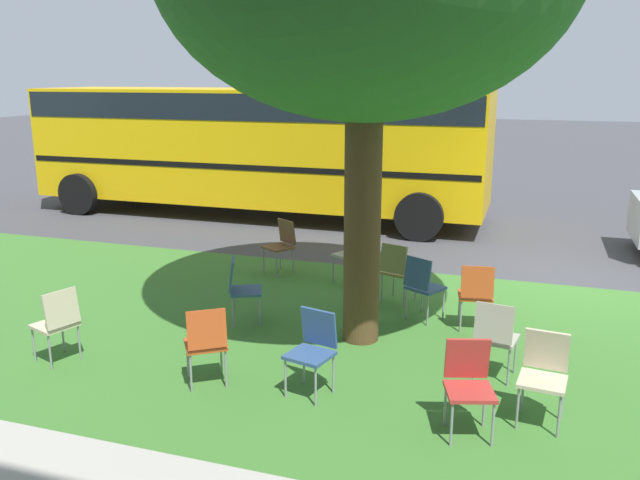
{
  "coord_description": "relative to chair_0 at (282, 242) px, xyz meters",
  "views": [
    {
      "loc": [
        0.51,
        10.5,
        3.18
      ],
      "look_at": [
        3.35,
        1.86,
        0.86
      ],
      "focal_mm": 36.33,
      "sensor_mm": 36.0,
      "label": 1
    }
  ],
  "objects": [
    {
      "name": "ground",
      "position": [
        -4.32,
        -0.92,
        -0.52
      ],
      "size": [
        80.0,
        80.0,
        0.0
      ],
      "primitive_type": "plane",
      "color": "#424247"
    },
    {
      "name": "grass_verge",
      "position": [
        -4.32,
        2.28,
        -0.52
      ],
      "size": [
        48.0,
        6.0,
        0.01
      ],
      "primitive_type": "cube",
      "color": "#3D752D",
      "rests_on": "ground"
    },
    {
      "name": "chair_0",
      "position": [
        0.0,
        0.0,
        0.0
      ],
      "size": [
        0.57,
        0.58,
        0.88
      ],
      "color": "brown",
      "rests_on": "ground"
    },
    {
      "name": "chair_1",
      "position": [
        1.11,
        4.04,
        0.0
      ],
      "size": [
        0.54,
        0.53,
        0.88
      ],
      "color": "beige",
      "rests_on": "ground"
    },
    {
      "name": "chair_2",
      "position": [
        -3.26,
        1.58,
        0.0
      ],
      "size": [
        0.48,
        0.48,
        0.88
      ],
      "color": "#C64C1E",
      "rests_on": "ground"
    },
    {
      "name": "chair_3",
      "position": [
        -0.74,
        4.03,
        0.0
      ],
      "size": [
        0.58,
        0.58,
        0.88
      ],
      "color": "#C64C1E",
      "rests_on": "ground"
    },
    {
      "name": "chair_4",
      "position": [
        -3.58,
        2.92,
        0.0
      ],
      "size": [
        0.48,
        0.49,
        0.88
      ],
      "color": "#ADA393",
      "rests_on": "ground"
    },
    {
      "name": "chair_5",
      "position": [
        -4.06,
        3.69,
        0.0
      ],
      "size": [
        0.46,
        0.47,
        0.88
      ],
      "color": "beige",
      "rests_on": "ground"
    },
    {
      "name": "chair_6",
      "position": [
        -3.42,
        4.1,
        0.0
      ],
      "size": [
        0.52,
        0.52,
        0.88
      ],
      "color": "#B7332D",
      "rests_on": "ground"
    },
    {
      "name": "chair_7",
      "position": [
        -0.31,
        2.28,
        0.0
      ],
      "size": [
        0.56,
        0.55,
        0.88
      ],
      "color": "#335184",
      "rests_on": "ground"
    },
    {
      "name": "chair_8",
      "position": [
        -1.85,
        3.82,
        0.0
      ],
      "size": [
        0.5,
        0.51,
        0.88
      ],
      "color": "#335184",
      "rests_on": "ground"
    },
    {
      "name": "chair_9",
      "position": [
        -2.1,
        0.87,
        0.0
      ],
      "size": [
        0.52,
        0.52,
        0.88
      ],
      "color": "olive",
      "rests_on": "ground"
    },
    {
      "name": "chair_10",
      "position": [
        -2.56,
        1.45,
        0.0
      ],
      "size": [
        0.56,
        0.57,
        0.88
      ],
      "color": "#335184",
      "rests_on": "ground"
    },
    {
      "name": "chair_11",
      "position": [
        -1.23,
        0.08,
        0.0
      ],
      "size": [
        0.56,
        0.57,
        0.88
      ],
      "color": "#ADA393",
      "rests_on": "ground"
    },
    {
      "name": "school_bus",
      "position": [
        2.21,
        -4.1,
        1.24
      ],
      "size": [
        10.4,
        2.8,
        2.88
      ],
      "color": "yellow",
      "rests_on": "ground"
    }
  ]
}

